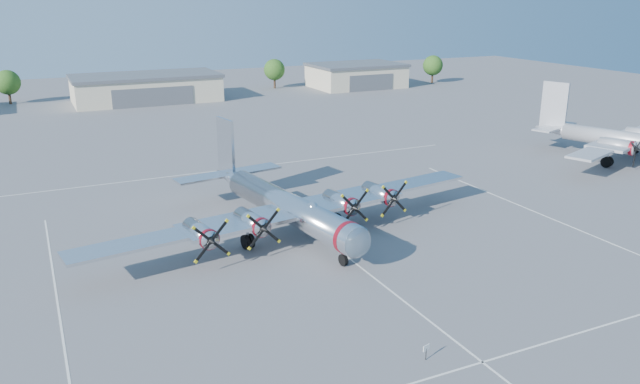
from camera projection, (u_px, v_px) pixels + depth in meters
name	position (u px, v px, depth m)	size (l,w,h in m)	color
ground	(321.00, 237.00, 55.37)	(260.00, 260.00, 0.00)	#5E5E61
parking_lines	(330.00, 243.00, 53.86)	(60.00, 50.08, 0.01)	silver
hangar_center	(146.00, 88.00, 125.18)	(28.60, 14.60, 5.40)	beige
hangar_east	(356.00, 75.00, 144.76)	(20.60, 14.60, 5.40)	beige
tree_west	(8.00, 82.00, 121.46)	(4.80, 4.80, 6.64)	#382619
tree_east	(274.00, 70.00, 142.16)	(4.80, 4.80, 6.64)	#382619
tree_far_east	(433.00, 65.00, 150.76)	(4.80, 4.80, 6.64)	#382619
main_bomber_b29	(284.00, 231.00, 56.60)	(38.76, 26.51, 8.57)	silver
twin_engine_east	(611.00, 159.00, 81.63)	(29.15, 20.96, 9.24)	#ACACB1
info_placard	(426.00, 349.00, 36.45)	(0.51, 0.17, 0.99)	black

